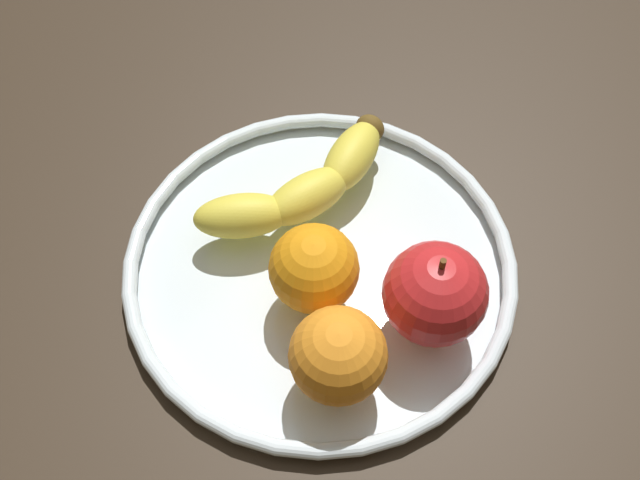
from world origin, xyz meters
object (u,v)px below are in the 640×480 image
object	(u,v)px
apple	(435,294)
orange_center	(314,269)
fruit_bowl	(320,267)
orange_back_left	(338,356)
banana	(304,186)

from	to	relation	value
apple	orange_center	size ratio (longest dim) A/B	1.25
orange_center	apple	bearing A→B (deg)	-59.85
fruit_bowl	orange_back_left	world-z (taller)	orange_back_left
apple	orange_back_left	size ratio (longest dim) A/B	1.22
banana	apple	world-z (taller)	apple
apple	orange_back_left	xyz separation A→B (cm)	(-8.07, 1.58, -0.36)
orange_back_left	fruit_bowl	bearing A→B (deg)	52.72
banana	orange_back_left	bearing A→B (deg)	-114.93
banana	apple	xyz separation A→B (cm)	(-0.93, -14.27, 2.00)
apple	fruit_bowl	bearing A→B (deg)	103.77
orange_back_left	orange_center	size ratio (longest dim) A/B	1.03
fruit_bowl	orange_center	xyz separation A→B (cm)	(-2.17, -1.59, 4.21)
fruit_bowl	banana	distance (cm)	6.54
fruit_bowl	apple	size ratio (longest dim) A/B	3.70
apple	orange_back_left	bearing A→B (deg)	168.92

